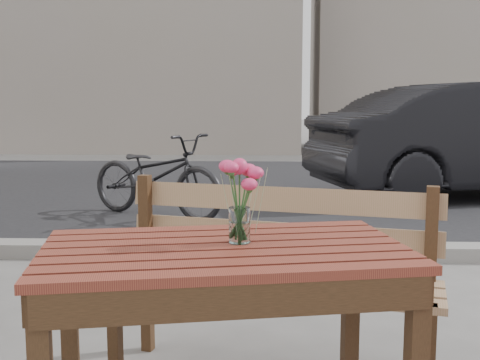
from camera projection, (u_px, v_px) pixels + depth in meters
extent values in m
cube|color=black|center=(258.00, 188.00, 8.97)|extent=(30.00, 8.00, 0.00)
cube|color=gray|center=(255.00, 251.00, 5.00)|extent=(30.00, 0.25, 0.12)
cube|color=gray|center=(444.00, 38.00, 16.33)|extent=(7.00, 3.00, 6.00)
cube|color=#5E1F18|center=(224.00, 250.00, 2.13)|extent=(1.40, 0.97, 0.03)
cube|color=black|center=(70.00, 332.00, 2.41)|extent=(0.07, 0.07, 0.76)
cube|color=black|center=(350.00, 316.00, 2.59)|extent=(0.07, 0.07, 0.76)
cube|color=#9A794F|center=(269.00, 282.00, 2.72)|extent=(1.58, 0.78, 0.03)
cube|color=#9A794F|center=(281.00, 217.00, 2.91)|extent=(1.48, 0.42, 0.41)
cube|color=black|center=(114.00, 329.00, 2.79)|extent=(0.07, 0.07, 0.50)
cube|color=black|center=(145.00, 265.00, 3.09)|extent=(0.07, 0.07, 0.93)
cube|color=black|center=(429.00, 289.00, 2.69)|extent=(0.07, 0.07, 0.93)
cylinder|color=white|center=(240.00, 225.00, 2.17)|extent=(0.08, 0.08, 0.13)
cylinder|color=#2D5C29|center=(240.00, 207.00, 2.16)|extent=(0.05, 0.05, 0.26)
imported|color=black|center=(156.00, 175.00, 6.72)|extent=(1.87, 1.44, 0.95)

